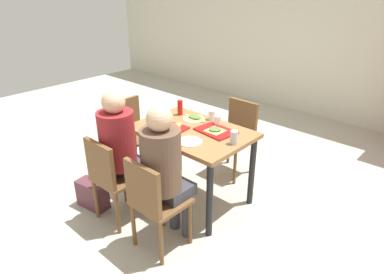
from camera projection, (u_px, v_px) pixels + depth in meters
The scene contains 24 objects.
ground_plane at pixel (192, 198), 3.62m from camera, with size 10.00×10.00×0.02m, color #B2AD9E.
back_wall at pixel (334, 30), 5.17m from camera, with size 10.00×0.10×2.80m, color beige.
main_table at pixel (192, 140), 3.33m from camera, with size 1.13×0.78×0.78m.
chair_near_left at pixel (111, 175), 3.06m from camera, with size 0.40×0.40×0.86m.
chair_near_right at pixel (153, 200), 2.71m from camera, with size 0.40×0.40×0.86m.
chair_far_side at pixel (237, 132), 3.92m from camera, with size 0.40×0.40×0.86m.
chair_left_end at pixel (132, 130), 3.98m from camera, with size 0.40×0.40×0.86m.
person_in_red at pixel (121, 145), 3.05m from camera, with size 0.32×0.42×1.27m.
person_in_brown_jacket at pixel (165, 166), 2.70m from camera, with size 0.32×0.42×1.27m.
tray_red_near at pixel (168, 128), 3.31m from camera, with size 0.36×0.26×0.02m, color #B21414.
tray_red_far at pixel (216, 131), 3.24m from camera, with size 0.36×0.26×0.02m, color #B21414.
paper_plate_center at pixel (194, 119), 3.53m from camera, with size 0.22×0.22×0.01m, color white.
paper_plate_near_edge at pixel (190, 141), 3.04m from camera, with size 0.22×0.22×0.01m, color white.
pizza_slice_a at pixel (170, 126), 3.30m from camera, with size 0.18×0.24×0.02m.
pizza_slice_b at pixel (215, 130), 3.23m from camera, with size 0.23×0.23×0.02m.
pizza_slice_c at pixel (195, 117), 3.54m from camera, with size 0.23×0.17×0.02m.
plastic_cup_a at pixel (212, 115), 3.50m from camera, with size 0.07×0.07×0.10m, color white.
plastic_cup_b at pixel (169, 136), 3.03m from camera, with size 0.07×0.07×0.10m, color white.
plastic_cup_c at pixel (164, 112), 3.58m from camera, with size 0.07×0.07×0.10m, color white.
plastic_cup_d at pixel (218, 121), 3.37m from camera, with size 0.07×0.07×0.10m, color white.
soda_can at pixel (234, 137), 2.98m from camera, with size 0.07×0.07×0.12m, color #B7BCC6.
condiment_bottle at pixel (180, 108), 3.62m from camera, with size 0.06×0.06×0.16m, color red.
foil_bundle at pixel (157, 113), 3.55m from camera, with size 0.10×0.10×0.10m, color silver.
handbag at pixel (93, 194), 3.41m from camera, with size 0.32×0.16×0.28m, color #592D38.
Camera 1 is at (2.03, -2.23, 2.10)m, focal length 31.91 mm.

